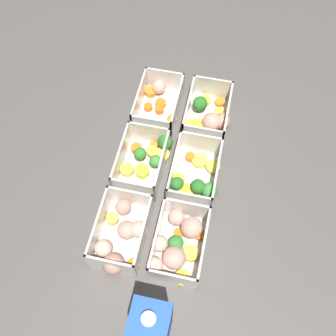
{
  "coord_description": "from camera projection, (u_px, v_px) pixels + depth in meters",
  "views": [
    {
      "loc": [
        0.45,
        0.1,
        0.84
      ],
      "look_at": [
        0.0,
        0.0,
        0.02
      ],
      "focal_mm": 42.0,
      "sensor_mm": 36.0,
      "label": 1
    }
  ],
  "objects": [
    {
      "name": "ground_plane",
      "position": [
        168.0,
        173.0,
        0.96
      ],
      "size": [
        4.0,
        4.0,
        0.0
      ],
      "primitive_type": "plane",
      "color": "#56514C"
    },
    {
      "name": "container_near_left",
      "position": [
        158.0,
        105.0,
        1.03
      ],
      "size": [
        0.18,
        0.11,
        0.07
      ],
      "color": "silver",
      "rests_on": "ground_plane"
    },
    {
      "name": "container_near_center",
      "position": [
        146.0,
        159.0,
        0.95
      ],
      "size": [
        0.17,
        0.12,
        0.07
      ],
      "color": "silver",
      "rests_on": "ground_plane"
    },
    {
      "name": "container_near_right",
      "position": [
        121.0,
        236.0,
        0.86
      ],
      "size": [
        0.19,
        0.11,
        0.07
      ],
      "color": "silver",
      "rests_on": "ground_plane"
    },
    {
      "name": "container_far_left",
      "position": [
        209.0,
        116.0,
        1.01
      ],
      "size": [
        0.16,
        0.13,
        0.07
      ],
      "color": "silver",
      "rests_on": "ground_plane"
    },
    {
      "name": "container_far_center",
      "position": [
        196.0,
        177.0,
        0.93
      ],
      "size": [
        0.16,
        0.12,
        0.07
      ],
      "color": "silver",
      "rests_on": "ground_plane"
    },
    {
      "name": "container_far_right",
      "position": [
        178.0,
        244.0,
        0.85
      ],
      "size": [
        0.17,
        0.12,
        0.07
      ],
      "color": "silver",
      "rests_on": "ground_plane"
    },
    {
      "name": "juice_carton",
      "position": [
        151.0,
        328.0,
        0.7
      ],
      "size": [
        0.07,
        0.07,
        0.2
      ],
      "color": "blue",
      "rests_on": "ground_plane"
    }
  ]
}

